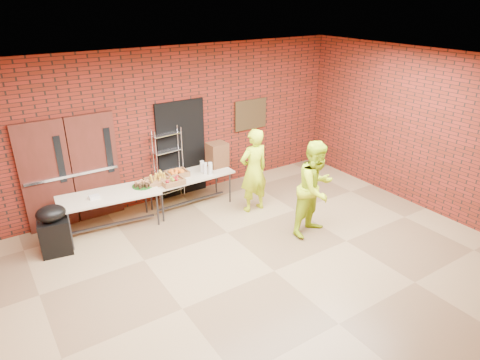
# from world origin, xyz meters

# --- Properties ---
(room) EXTENTS (8.08, 7.08, 3.28)m
(room) POSITION_xyz_m (0.00, 0.00, 1.60)
(room) COLOR brown
(room) RESTS_ON ground
(double_doors) EXTENTS (1.78, 0.12, 2.10)m
(double_doors) POSITION_xyz_m (-2.20, 3.44, 1.05)
(double_doors) COLOR #4D1C16
(double_doors) RESTS_ON room
(dark_doorway) EXTENTS (1.10, 0.06, 2.10)m
(dark_doorway) POSITION_xyz_m (0.10, 3.46, 1.05)
(dark_doorway) COLOR black
(dark_doorway) RESTS_ON room
(bronze_plaque) EXTENTS (0.85, 0.04, 0.70)m
(bronze_plaque) POSITION_xyz_m (1.90, 3.45, 1.55)
(bronze_plaque) COLOR #382A16
(bronze_plaque) RESTS_ON room
(wire_rack) EXTENTS (0.61, 0.26, 1.62)m
(wire_rack) POSITION_xyz_m (-0.28, 3.32, 0.81)
(wire_rack) COLOR silver
(wire_rack) RESTS_ON room
(table_left) EXTENTS (1.88, 0.94, 0.74)m
(table_left) POSITION_xyz_m (-1.76, 2.74, 0.68)
(table_left) COLOR #C1B493
(table_left) RESTS_ON room
(table_right) EXTENTS (1.75, 0.75, 0.72)m
(table_right) POSITION_xyz_m (-0.05, 2.80, 0.66)
(table_right) COLOR #C1B493
(table_right) RESTS_ON room
(basket_bananas) EXTENTS (0.45, 0.35, 0.14)m
(basket_bananas) POSITION_xyz_m (-0.79, 2.76, 0.78)
(basket_bananas) COLOR olive
(basket_bananas) RESTS_ON table_right
(basket_oranges) EXTENTS (0.43, 0.34, 0.13)m
(basket_oranges) POSITION_xyz_m (-0.30, 2.89, 0.77)
(basket_oranges) COLOR olive
(basket_oranges) RESTS_ON table_right
(basket_apples) EXTENTS (0.44, 0.34, 0.14)m
(basket_apples) POSITION_xyz_m (-0.55, 2.59, 0.77)
(basket_apples) COLOR olive
(basket_apples) RESTS_ON table_right
(muffin_tray) EXTENTS (0.40, 0.40, 0.10)m
(muffin_tray) POSITION_xyz_m (-1.10, 2.74, 0.79)
(muffin_tray) COLOR #175115
(muffin_tray) RESTS_ON table_left
(napkin_box) EXTENTS (0.18, 0.12, 0.06)m
(napkin_box) POSITION_xyz_m (-2.02, 2.71, 0.77)
(napkin_box) COLOR silver
(napkin_box) RESTS_ON table_left
(coffee_dispenser) EXTENTS (0.39, 0.35, 0.52)m
(coffee_dispenser) POSITION_xyz_m (0.67, 2.92, 0.97)
(coffee_dispenser) COLOR brown
(coffee_dispenser) RESTS_ON table_right
(cup_stack_front) EXTENTS (0.08, 0.08, 0.24)m
(cup_stack_front) POSITION_xyz_m (0.24, 2.67, 0.84)
(cup_stack_front) COLOR silver
(cup_stack_front) RESTS_ON table_right
(cup_stack_mid) EXTENTS (0.09, 0.09, 0.26)m
(cup_stack_mid) POSITION_xyz_m (0.31, 2.58, 0.85)
(cup_stack_mid) COLOR silver
(cup_stack_mid) RESTS_ON table_right
(cup_stack_back) EXTENTS (0.08, 0.08, 0.24)m
(cup_stack_back) POSITION_xyz_m (0.23, 2.79, 0.84)
(cup_stack_back) COLOR silver
(cup_stack_back) RESTS_ON table_right
(covered_grill) EXTENTS (0.55, 0.49, 0.90)m
(covered_grill) POSITION_xyz_m (-2.80, 2.51, 0.45)
(covered_grill) COLOR black
(covered_grill) RESTS_ON room
(volunteer_woman) EXTENTS (0.64, 0.42, 1.74)m
(volunteer_woman) POSITION_xyz_m (0.95, 1.96, 0.87)
(volunteer_woman) COLOR #B3D617
(volunteer_woman) RESTS_ON room
(volunteer_man) EXTENTS (0.98, 0.83, 1.79)m
(volunteer_man) POSITION_xyz_m (1.38, 0.60, 0.89)
(volunteer_man) COLOR #B3D617
(volunteer_man) RESTS_ON room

